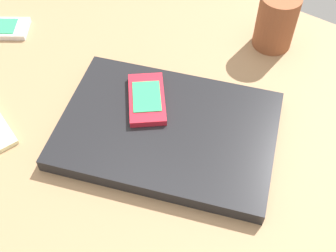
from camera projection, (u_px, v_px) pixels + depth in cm
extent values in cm
cube|color=#9E7751|center=(163.00, 138.00, 68.16)|extent=(120.00, 80.00, 3.00)
cube|color=black|center=(168.00, 129.00, 65.83)|extent=(37.81, 31.63, 2.29)
cube|color=red|center=(147.00, 99.00, 67.40)|extent=(10.67, 11.38, 1.09)
cube|color=#33A566|center=(147.00, 96.00, 66.91)|extent=(7.30, 7.61, 0.14)
cylinder|color=brown|center=(276.00, 21.00, 75.63)|extent=(6.98, 6.98, 10.09)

